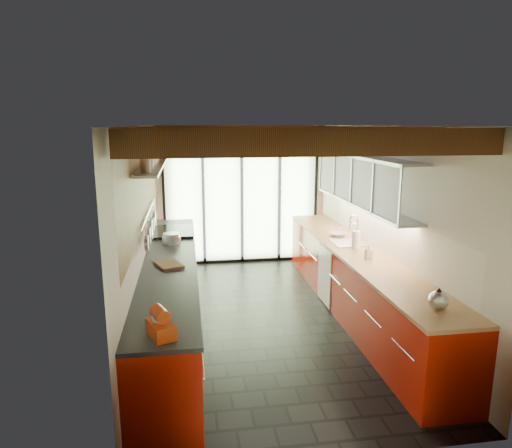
# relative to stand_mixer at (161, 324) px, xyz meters

# --- Properties ---
(ground) EXTENTS (5.50, 5.50, 0.00)m
(ground) POSITION_rel_stand_mixer_xyz_m (1.27, 2.24, -1.02)
(ground) COLOR black
(ground) RESTS_ON ground
(room_shell) EXTENTS (5.50, 5.50, 5.50)m
(room_shell) POSITION_rel_stand_mixer_xyz_m (1.27, 2.24, 0.63)
(room_shell) COLOR silver
(room_shell) RESTS_ON ground
(ceiling_beams) EXTENTS (3.14, 5.06, 4.90)m
(ceiling_beams) POSITION_rel_stand_mixer_xyz_m (1.27, 2.62, 1.44)
(ceiling_beams) COLOR #593316
(ceiling_beams) RESTS_ON ground
(glass_door) EXTENTS (2.95, 0.10, 2.90)m
(glass_door) POSITION_rel_stand_mixer_xyz_m (1.27, 4.94, 0.64)
(glass_door) COLOR #C6EAAD
(glass_door) RESTS_ON ground
(left_counter) EXTENTS (0.68, 5.00, 0.92)m
(left_counter) POSITION_rel_stand_mixer_xyz_m (-0.01, 2.24, -0.56)
(left_counter) COLOR #AF1807
(left_counter) RESTS_ON ground
(range_stove) EXTENTS (0.66, 0.90, 0.97)m
(range_stove) POSITION_rel_stand_mixer_xyz_m (-0.01, 3.69, -0.55)
(range_stove) COLOR silver
(range_stove) RESTS_ON ground
(right_counter) EXTENTS (0.68, 5.00, 0.92)m
(right_counter) POSITION_rel_stand_mixer_xyz_m (2.54, 2.24, -0.56)
(right_counter) COLOR #AF1807
(right_counter) RESTS_ON ground
(sink_assembly) EXTENTS (0.45, 0.52, 0.43)m
(sink_assembly) POSITION_rel_stand_mixer_xyz_m (2.56, 2.64, -0.06)
(sink_assembly) COLOR silver
(sink_assembly) RESTS_ON right_counter
(upper_cabinets_right) EXTENTS (0.34, 3.00, 3.00)m
(upper_cabinets_right) POSITION_rel_stand_mixer_xyz_m (2.70, 2.54, 0.83)
(upper_cabinets_right) COLOR silver
(upper_cabinets_right) RESTS_ON ground
(left_wall_fixtures) EXTENTS (0.28, 2.60, 0.96)m
(left_wall_fixtures) POSITION_rel_stand_mixer_xyz_m (-0.20, 2.42, 0.82)
(left_wall_fixtures) COLOR silver
(left_wall_fixtures) RESTS_ON ground
(stand_mixer) EXTENTS (0.26, 0.33, 0.26)m
(stand_mixer) POSITION_rel_stand_mixer_xyz_m (0.00, 0.00, 0.00)
(stand_mixer) COLOR red
(stand_mixer) RESTS_ON left_counter
(pot_large) EXTENTS (0.28, 0.28, 0.15)m
(pot_large) POSITION_rel_stand_mixer_xyz_m (0.00, 3.00, -0.03)
(pot_large) COLOR silver
(pot_large) RESTS_ON left_counter
(pot_small) EXTENTS (0.32, 0.32, 0.10)m
(pot_small) POSITION_rel_stand_mixer_xyz_m (0.00, 3.02, -0.05)
(pot_small) COLOR silver
(pot_small) RESTS_ON left_counter
(cutting_board) EXTENTS (0.38, 0.44, 0.03)m
(cutting_board) POSITION_rel_stand_mixer_xyz_m (0.00, 1.91, -0.09)
(cutting_board) COLOR brown
(cutting_board) RESTS_ON left_counter
(kettle) EXTENTS (0.24, 0.26, 0.22)m
(kettle) POSITION_rel_stand_mixer_xyz_m (2.54, 0.17, -0.01)
(kettle) COLOR silver
(kettle) RESTS_ON right_counter
(paper_towel) EXTENTS (0.13, 0.13, 0.31)m
(paper_towel) POSITION_rel_stand_mixer_xyz_m (2.54, 2.30, 0.02)
(paper_towel) COLOR white
(paper_towel) RESTS_ON right_counter
(soap_bottle) EXTENTS (0.09, 0.09, 0.19)m
(soap_bottle) POSITION_rel_stand_mixer_xyz_m (2.54, 1.84, -0.01)
(soap_bottle) COLOR silver
(soap_bottle) RESTS_ON right_counter
(bowl) EXTENTS (0.26, 0.26, 0.06)m
(bowl) POSITION_rel_stand_mixer_xyz_m (2.54, 3.05, -0.07)
(bowl) COLOR silver
(bowl) RESTS_ON right_counter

